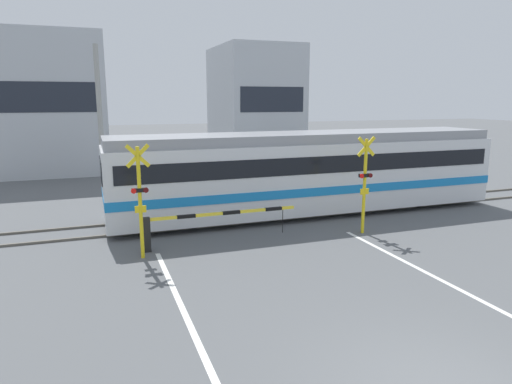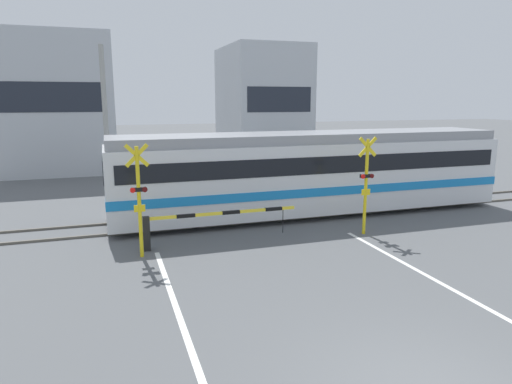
{
  "view_description": "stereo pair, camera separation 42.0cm",
  "coord_description": "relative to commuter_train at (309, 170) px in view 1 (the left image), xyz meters",
  "views": [
    {
      "loc": [
        -4.94,
        -4.97,
        4.57
      ],
      "look_at": [
        0.0,
        8.67,
        1.6
      ],
      "focal_mm": 32.0,
      "sensor_mm": 36.0,
      "label": 1
    },
    {
      "loc": [
        -4.55,
        -5.11,
        4.57
      ],
      "look_at": [
        0.0,
        8.67,
        1.6
      ],
      "focal_mm": 32.0,
      "sensor_mm": 36.0,
      "label": 2
    }
  ],
  "objects": [
    {
      "name": "pedestrian",
      "position": [
        -3.5,
        5.4,
        -0.76
      ],
      "size": [
        0.38,
        0.22,
        1.71
      ],
      "color": "#33384C",
      "rests_on": "ground_plane"
    },
    {
      "name": "road_stripe_left",
      "position": [
        -6.51,
        -9.18,
        -1.74
      ],
      "size": [
        0.14,
        12.32,
        0.01
      ],
      "color": "white",
      "rests_on": "ground_plane"
    },
    {
      "name": "commuter_train",
      "position": [
        0.0,
        0.0,
        0.0
      ],
      "size": [
        15.83,
        2.92,
        3.27
      ],
      "color": "silver",
      "rests_on": "ground_plane"
    },
    {
      "name": "crossing_barrier_near",
      "position": [
        -5.3,
        -2.72,
        -0.95
      ],
      "size": [
        4.95,
        0.2,
        1.07
      ],
      "color": "black",
      "rests_on": "ground_plane"
    },
    {
      "name": "utility_pole_streetside",
      "position": [
        -7.71,
        5.28,
        1.7
      ],
      "size": [
        0.22,
        0.22,
        6.89
      ],
      "color": "gray",
      "rests_on": "ground_plane"
    },
    {
      "name": "building_left_of_street",
      "position": [
        -10.56,
        15.79,
        2.49
      ],
      "size": [
        6.91,
        7.22,
        8.48
      ],
      "color": "#B2B7BC",
      "rests_on": "ground_plane"
    },
    {
      "name": "crossing_signal_right",
      "position": [
        0.51,
        -3.23,
        0.1
      ],
      "size": [
        0.68,
        0.15,
        3.34
      ],
      "color": "yellow",
      "rests_on": "ground_plane"
    },
    {
      "name": "rail_track_near",
      "position": [
        -3.22,
        -0.72,
        -1.71
      ],
      "size": [
        50.0,
        0.1,
        0.08
      ],
      "color": "#5B564C",
      "rests_on": "ground_plane"
    },
    {
      "name": "crossing_barrier_far",
      "position": [
        -1.15,
        2.78,
        -0.95
      ],
      "size": [
        4.95,
        0.2,
        1.07
      ],
      "color": "black",
      "rests_on": "ground_plane"
    },
    {
      "name": "rail_track_far",
      "position": [
        -3.22,
        0.72,
        -1.71
      ],
      "size": [
        50.0,
        0.1,
        0.08
      ],
      "color": "#5B564C",
      "rests_on": "ground_plane"
    },
    {
      "name": "building_right_of_street",
      "position": [
        3.32,
        15.79,
        2.37
      ],
      "size": [
        5.33,
        7.22,
        8.24
      ],
      "color": "#B2B7BC",
      "rests_on": "ground_plane"
    },
    {
      "name": "crossing_signal_left",
      "position": [
        -6.96,
        -3.23,
        0.1
      ],
      "size": [
        0.68,
        0.15,
        3.34
      ],
      "color": "yellow",
      "rests_on": "ground_plane"
    },
    {
      "name": "road_stripe_right",
      "position": [
        0.06,
        -9.18,
        -1.74
      ],
      "size": [
        0.14,
        12.32,
        0.01
      ],
      "color": "white",
      "rests_on": "ground_plane"
    }
  ]
}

